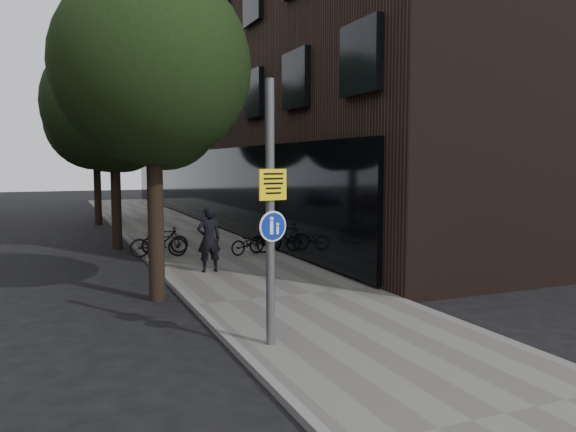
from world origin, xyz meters
TOP-DOWN VIEW (x-y plane):
  - ground at (0.00, 0.00)m, footprint 120.00×120.00m
  - sidewalk at (0.25, 10.00)m, footprint 4.50×60.00m
  - curb_edge at (-2.00, 10.00)m, footprint 0.15×60.00m
  - building_right_dark_brick at (8.50, 22.00)m, footprint 12.00×40.00m
  - street_tree_near at (-2.53, 4.64)m, footprint 4.40×4.40m
  - street_tree_mid at (-2.53, 13.14)m, footprint 5.00×5.00m
  - street_tree_far at (-2.53, 22.14)m, footprint 5.00×5.00m
  - signpost at (-1.45, 0.23)m, footprint 0.50×0.15m
  - pedestrian at (-0.77, 6.79)m, footprint 0.67×0.44m
  - parked_bike_facade_near at (1.30, 9.18)m, footprint 1.61×0.87m
  - parked_bike_facade_far at (2.00, 9.39)m, footprint 1.67×0.88m
  - parked_bike_curb_near at (-1.63, 9.85)m, footprint 1.91×0.94m
  - parked_bike_curb_far at (-1.34, 10.34)m, footprint 1.56×0.47m

SIDE VIEW (x-z plane):
  - ground at x=0.00m, z-range 0.00..0.00m
  - sidewalk at x=0.25m, z-range 0.00..0.12m
  - curb_edge at x=-2.00m, z-range 0.00..0.13m
  - parked_bike_facade_near at x=1.30m, z-range 0.12..0.92m
  - parked_bike_curb_far at x=-1.34m, z-range 0.12..1.06m
  - parked_bike_curb_near at x=-1.63m, z-range 0.12..1.08m
  - parked_bike_facade_far at x=2.00m, z-range 0.12..1.09m
  - pedestrian at x=-0.77m, z-range 0.12..1.96m
  - signpost at x=-1.45m, z-range 0.14..4.54m
  - street_tree_near at x=-2.53m, z-range 1.36..8.86m
  - street_tree_mid at x=-2.53m, z-range 1.21..9.01m
  - street_tree_far at x=-2.53m, z-range 1.21..9.01m
  - building_right_dark_brick at x=8.50m, z-range 0.00..18.00m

